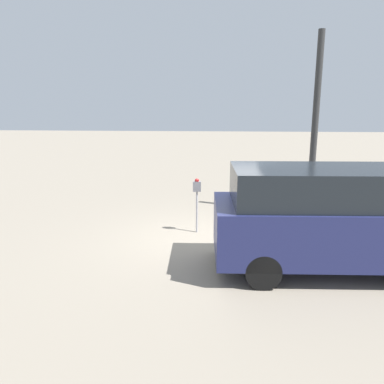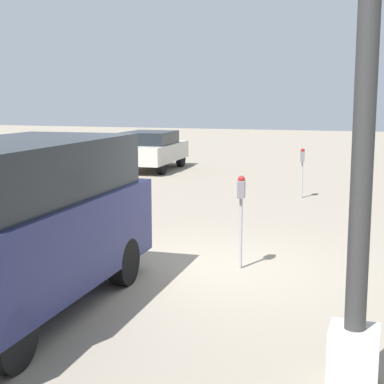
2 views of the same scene
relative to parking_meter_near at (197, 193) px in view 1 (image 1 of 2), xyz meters
The scene contains 4 objects.
ground_plane 1.25m from the parking_meter_near, 65.83° to the right, with size 80.00×80.00×0.00m, color gray.
parking_meter_near is the anchor object (origin of this frame).
lamp_post 3.91m from the parking_meter_near, 29.74° to the left, with size 0.44×0.44×5.31m.
parked_van 3.42m from the parking_meter_near, 38.13° to the right, with size 4.53×2.09×2.09m.
Camera 1 is at (0.30, -8.74, 3.26)m, focal length 35.00 mm.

